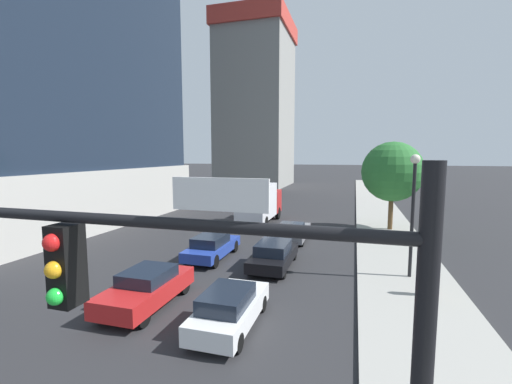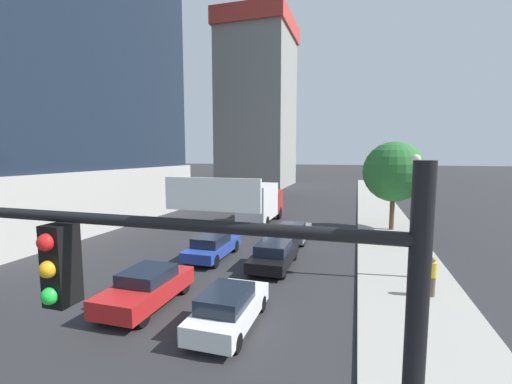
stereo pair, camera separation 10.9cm
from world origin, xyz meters
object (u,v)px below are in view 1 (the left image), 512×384
object	(u,v)px
street_tree	(392,172)
box_truck	(259,202)
car_red	(147,288)
car_white	(230,308)
car_blue	(212,246)
pedestrian_yellow_shirt	(432,276)
car_gray	(293,231)
construction_building	(256,97)
street_lamp	(413,198)
car_black	(274,254)
traffic_light_pole	(229,330)

from	to	relation	value
street_tree	box_truck	bearing A→B (deg)	-178.09
car_red	car_white	distance (m)	3.83
car_blue	car_white	bearing A→B (deg)	-62.00
pedestrian_yellow_shirt	car_gray	bearing A→B (deg)	132.61
construction_building	car_blue	bearing A→B (deg)	-76.89
car_gray	pedestrian_yellow_shirt	size ratio (longest dim) A/B	2.64
car_red	car_gray	distance (m)	12.29
car_white	car_gray	bearing A→B (deg)	90.00
street_lamp	car_black	bearing A→B (deg)	-179.26
construction_building	car_white	bearing A→B (deg)	-74.72
traffic_light_pole	car_blue	size ratio (longest dim) A/B	1.31
traffic_light_pole	box_truck	world-z (taller)	traffic_light_pole
traffic_light_pole	car_gray	world-z (taller)	traffic_light_pole
car_blue	car_black	world-z (taller)	car_blue
traffic_light_pole	street_lamp	size ratio (longest dim) A/B	1.02
car_gray	car_red	bearing A→B (deg)	-107.86
car_red	car_white	world-z (taller)	car_red
traffic_light_pole	street_tree	bearing A→B (deg)	80.64
street_lamp	car_white	bearing A→B (deg)	-135.04
construction_building	box_truck	distance (m)	39.88
box_truck	construction_building	bearing A→B (deg)	106.67
construction_building	traffic_light_pole	size ratio (longest dim) A/B	6.80
traffic_light_pole	car_white	size ratio (longest dim) A/B	1.44
car_gray	box_truck	world-z (taller)	box_truck
car_blue	car_red	size ratio (longest dim) A/B	1.04
traffic_light_pole	car_black	size ratio (longest dim) A/B	1.33
car_blue	car_gray	xyz separation A→B (m)	(3.77, 5.30, -0.05)
car_gray	box_truck	xyz separation A→B (m)	(-3.77, 4.81, 1.27)
box_truck	car_red	bearing A→B (deg)	-90.00
construction_building	car_gray	size ratio (longest dim) A/B	9.30
street_lamp	pedestrian_yellow_shirt	bearing A→B (deg)	-76.61
car_black	car_blue	bearing A→B (deg)	172.78
box_truck	street_tree	bearing A→B (deg)	1.91
car_gray	traffic_light_pole	bearing A→B (deg)	-82.02
traffic_light_pole	street_lamp	distance (m)	14.42
car_black	street_lamp	bearing A→B (deg)	0.74
car_white	box_truck	world-z (taller)	box_truck
street_tree	car_white	distance (m)	19.24
construction_building	pedestrian_yellow_shirt	size ratio (longest dim) A/B	24.56
construction_building	street_lamp	bearing A→B (deg)	-65.34
street_tree	car_gray	bearing A→B (deg)	-142.85
car_white	pedestrian_yellow_shirt	size ratio (longest dim) A/B	2.51
car_red	traffic_light_pole	bearing A→B (deg)	-50.35
construction_building	traffic_light_pole	world-z (taller)	construction_building
box_truck	traffic_light_pole	bearing A→B (deg)	-75.04
car_gray	street_tree	bearing A→B (deg)	37.15
street_tree	construction_building	bearing A→B (deg)	121.15
box_truck	car_white	bearing A→B (deg)	-77.64
car_red	street_lamp	bearing A→B (deg)	29.85
construction_building	car_blue	xyz separation A→B (m)	(10.60, -45.52, -16.17)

